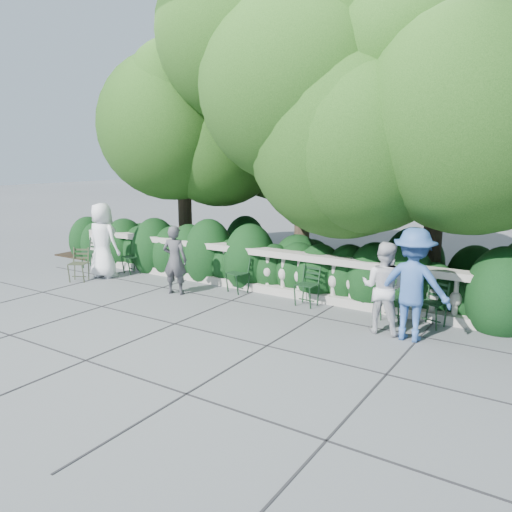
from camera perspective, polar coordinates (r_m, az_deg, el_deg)
The scene contains 15 objects.
ground at distance 9.86m, azimuth -3.18°, elevation -6.68°, with size 90.00×90.00×0.00m, color #52565A.
balustrade at distance 11.17m, azimuth 2.23°, elevation -1.90°, with size 12.00×0.44×1.00m.
shrub_hedge at distance 12.31m, azimuth 5.07°, elevation -3.02°, with size 15.00×2.60×1.70m, color black, non-canonical shape.
tree_canopy at distance 11.83m, azimuth 8.92°, elevation 15.66°, with size 15.04×6.52×6.78m.
chair_a at distance 14.47m, azimuth -18.58°, elevation -1.39°, with size 0.44×0.48×0.84m, color black, non-canonical shape.
chair_b at distance 13.53m, azimuth -14.49°, elevation -2.02°, with size 0.44×0.48×0.84m, color black, non-canonical shape.
chair_c at distance 10.33m, azimuth 5.37°, elevation -5.85°, with size 0.44×0.48×0.84m, color black, non-canonical shape.
chair_d at distance 11.30m, azimuth -2.64°, elevation -4.29°, with size 0.44×0.48×0.84m, color black, non-canonical shape.
chair_e at distance 9.71m, azimuth 15.00°, elevation -7.35°, with size 0.44×0.48×0.84m, color black, non-canonical shape.
chair_f at distance 9.60m, azimuth 18.93°, elevation -7.81°, with size 0.44×0.48×0.84m, color black, non-canonical shape.
chair_weathered at distance 13.00m, azimuth -19.77°, elevation -2.87°, with size 0.44×0.48×0.84m, color black, non-canonical shape.
person_businessman at distance 13.21m, azimuth -17.11°, elevation 1.72°, with size 0.93×0.60×1.90m, color white.
person_woman_grey at distance 11.24m, azimuth -9.26°, elevation -0.45°, with size 0.57×0.37×1.55m, color #404045.
person_casual_man at distance 8.96m, azimuth 14.36°, elevation -3.50°, with size 0.78×0.61×1.61m, color silver.
person_older_blue at distance 8.69m, azimuth 17.50°, elevation -3.15°, with size 1.23×0.71×1.90m, color #325698.
Camera 1 is at (5.54, -7.56, 3.06)m, focal length 35.00 mm.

